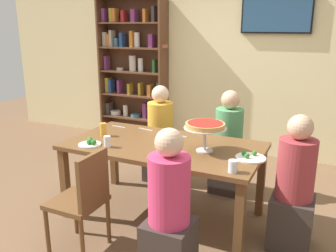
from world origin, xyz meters
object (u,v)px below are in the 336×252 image
at_px(diner_far_left, 161,140).
at_px(salad_plate_far_diner, 90,143).
at_px(bookshelf, 133,69).
at_px(salad_plate_near_diner, 250,157).
at_px(diner_head_east, 294,193).
at_px(cutlery_fork_far, 180,135).
at_px(water_glass_clear_near, 233,166).
at_px(cutlery_knife_near, 119,127).
at_px(diner_far_right, 228,149).
at_px(television, 277,12).
at_px(chair_near_left, 83,197).
at_px(beer_glass_amber_tall, 103,129).
at_px(cutlery_fork_near, 146,129).
at_px(deep_dish_pizza_stand, 205,127).
at_px(water_glass_clear_far, 107,142).
at_px(dining_table, 163,152).
at_px(diner_near_right, 169,217).

bearing_deg(diner_far_left, salad_plate_far_diner, -9.71).
xyz_separation_m(bookshelf, salad_plate_near_diner, (2.33, -2.05, -0.39)).
height_order(diner_head_east, cutlery_fork_far, diner_head_east).
height_order(bookshelf, water_glass_clear_near, bookshelf).
bearing_deg(diner_head_east, water_glass_clear_near, 41.39).
bearing_deg(cutlery_knife_near, diner_far_right, -151.85).
relative_size(diner_far_right, salad_plate_far_diner, 5.50).
bearing_deg(diner_far_left, cutlery_knife_near, -32.66).
bearing_deg(television, salad_plate_far_diner, -116.36).
height_order(chair_near_left, beer_glass_amber_tall, beer_glass_amber_tall).
relative_size(chair_near_left, beer_glass_amber_tall, 6.63).
bearing_deg(chair_near_left, cutlery_fork_near, 2.74).
xyz_separation_m(deep_dish_pizza_stand, water_glass_clear_far, (-0.84, -0.27, -0.17)).
xyz_separation_m(television, water_glass_clear_far, (-1.03, -2.40, -1.19)).
relative_size(diner_far_left, cutlery_knife_near, 6.39).
bearing_deg(dining_table, television, 74.07).
height_order(salad_plate_near_diner, water_glass_clear_far, water_glass_clear_far).
height_order(diner_head_east, cutlery_fork_near, diner_head_east).
height_order(diner_far_right, water_glass_clear_near, diner_far_right).
xyz_separation_m(diner_head_east, deep_dish_pizza_stand, (-0.77, -0.01, 0.47)).
relative_size(diner_near_right, water_glass_clear_near, 12.00).
bearing_deg(diner_near_right, cutlery_fork_far, 19.79).
bearing_deg(diner_head_east, diner_near_right, 45.40).
bearing_deg(water_glass_clear_near, diner_head_east, 41.39).
distance_m(bookshelf, cutlery_fork_far, 2.33).
relative_size(bookshelf, water_glass_clear_far, 21.17).
bearing_deg(dining_table, diner_far_left, 118.23).
relative_size(salad_plate_far_diner, cutlery_fork_near, 1.16).
bearing_deg(cutlery_knife_near, diner_head_east, 174.75).
bearing_deg(water_glass_clear_far, cutlery_fork_far, 52.68).
height_order(chair_near_left, water_glass_clear_far, chair_near_left).
bearing_deg(chair_near_left, diner_near_right, -89.02).
distance_m(salad_plate_near_diner, water_glass_clear_near, 0.35).
bearing_deg(deep_dish_pizza_stand, dining_table, 177.06).
bearing_deg(cutlery_knife_near, diner_far_left, -118.02).
distance_m(dining_table, diner_near_right, 0.90).
bearing_deg(salad_plate_far_diner, television, 63.64).
bearing_deg(water_glass_clear_near, bookshelf, 133.59).
bearing_deg(diner_head_east, chair_near_left, 27.44).
relative_size(diner_far_left, chair_near_left, 1.32).
distance_m(bookshelf, cutlery_fork_near, 2.04).
bearing_deg(dining_table, diner_far_right, 63.33).
bearing_deg(television, beer_glass_amber_tall, -120.64).
bearing_deg(diner_far_left, chair_near_left, 3.13).
distance_m(water_glass_clear_near, cutlery_fork_far, 1.00).
bearing_deg(cutlery_knife_near, dining_table, 160.02).
distance_m(cutlery_fork_near, cutlery_knife_near, 0.32).
xyz_separation_m(cutlery_fork_near, cutlery_knife_near, (-0.32, -0.03, 0.00)).
bearing_deg(cutlery_fork_far, diner_far_left, -31.54).
height_order(diner_near_right, beer_glass_amber_tall, diner_near_right).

